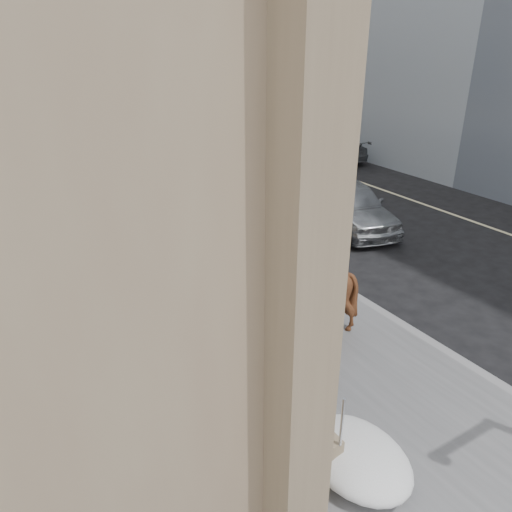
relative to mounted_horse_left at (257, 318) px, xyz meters
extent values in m
plane|color=black|center=(1.15, -1.52, -1.11)|extent=(140.00, 140.00, 0.00)
cube|color=#4F4F52|center=(1.15, 8.48, -1.05)|extent=(5.00, 80.00, 0.12)
cube|color=slate|center=(3.77, 8.48, -1.05)|extent=(0.24, 80.00, 0.12)
cube|color=#BFB78C|center=(11.65, 8.48, -1.11)|extent=(0.15, 70.00, 0.01)
cube|color=#7D6951|center=(-1.10, 18.48, -0.66)|extent=(1.10, 44.00, 0.90)
cylinder|color=silver|center=(-0.65, 18.48, 0.24)|extent=(0.06, 42.00, 0.06)
cube|color=black|center=(-1.55, 11.48, 2.89)|extent=(0.20, 2.20, 4.50)
cube|color=#7D6951|center=(16.65, 8.48, 0.89)|extent=(2.00, 80.00, 4.00)
cylinder|color=#2D2D30|center=(4.05, 12.48, 2.89)|extent=(0.18, 0.18, 8.00)
cylinder|color=#2D2D30|center=(4.05, 32.48, 2.89)|extent=(0.18, 0.18, 8.00)
cube|color=#2D2D30|center=(3.25, 32.48, 6.79)|extent=(1.60, 0.15, 0.12)
cylinder|color=#2D2D30|center=(2.55, 32.48, 6.64)|extent=(0.24, 0.24, 0.30)
cylinder|color=#2D2D30|center=(4.15, 20.48, 1.89)|extent=(0.20, 0.20, 6.00)
cylinder|color=#2D2D30|center=(2.15, 20.48, 4.69)|extent=(4.00, 0.16, 0.16)
imported|color=black|center=(0.65, 20.48, 4.19)|extent=(0.18, 0.22, 1.10)
ellipsoid|color=white|center=(-0.30, -1.52, -0.65)|extent=(1.50, 2.10, 0.68)
ellipsoid|color=white|center=(-0.25, 2.48, -0.63)|extent=(1.60, 2.20, 0.72)
ellipsoid|color=white|center=(-0.35, 6.48, -0.67)|extent=(1.40, 2.00, 0.64)
ellipsoid|color=white|center=(-0.20, 10.48, -0.61)|extent=(1.70, 2.30, 0.76)
ellipsoid|color=white|center=(-0.30, 14.48, -0.66)|extent=(1.50, 2.10, 0.66)
imported|color=#472D15|center=(0.00, -0.02, -0.09)|extent=(1.75, 2.35, 1.81)
imported|color=black|center=(0.00, 0.13, 0.72)|extent=(0.74, 0.63, 1.73)
imported|color=#452513|center=(1.78, 0.52, 0.02)|extent=(1.74, 1.93, 2.03)
imported|color=black|center=(1.78, 0.67, 0.82)|extent=(0.87, 0.70, 1.72)
imported|color=black|center=(2.54, 2.12, -0.07)|extent=(1.15, 0.66, 1.84)
imported|color=#A6A9AE|center=(7.25, 5.30, -0.25)|extent=(3.24, 5.41, 1.72)
imported|color=#575A5F|center=(13.37, 13.73, -0.44)|extent=(1.89, 4.61, 1.33)
camera|label=1|loc=(-4.77, -7.75, 5.63)|focal=35.00mm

